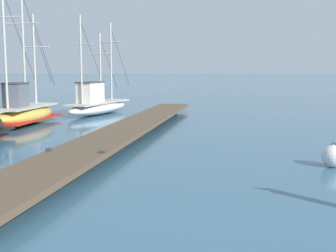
% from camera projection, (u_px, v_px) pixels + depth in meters
% --- Properties ---
extents(floating_dock, '(3.16, 24.19, 0.53)m').
position_uv_depth(floating_dock, '(124.00, 131.00, 16.70)').
color(floating_dock, brown).
rests_on(floating_dock, ground).
extents(fishing_boat_2, '(2.07, 6.32, 6.82)m').
position_uv_depth(fishing_boat_2, '(23.00, 112.00, 21.36)').
color(fishing_boat_2, gold).
rests_on(fishing_boat_2, ground).
extents(fishing_boat_3, '(3.07, 7.36, 5.69)m').
position_uv_depth(fishing_boat_3, '(97.00, 104.00, 25.99)').
color(fishing_boat_3, silver).
rests_on(fishing_boat_3, ground).
extents(mooring_buoy, '(0.63, 0.63, 0.71)m').
position_uv_depth(mooring_buoy, '(333.00, 156.00, 12.11)').
color(mooring_buoy, silver).
rests_on(mooring_buoy, ground).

